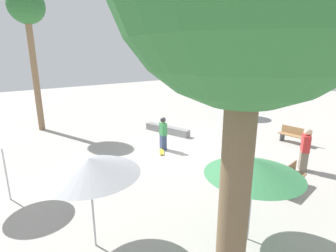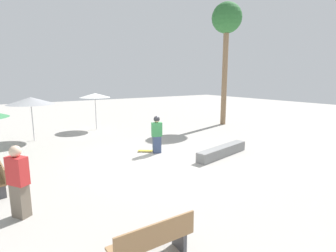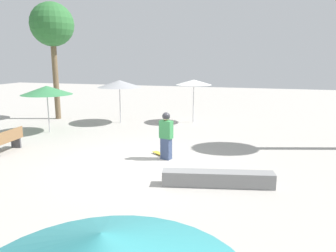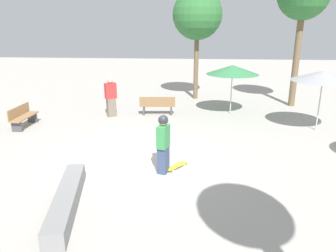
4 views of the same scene
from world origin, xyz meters
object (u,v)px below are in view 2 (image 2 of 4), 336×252
object	(u,v)px
concrete_ledge	(222,151)
shade_umbrella_grey	(31,101)
skater_main	(157,133)
bystander_watching	(19,182)
palm_tree_far_back	(227,24)
shade_umbrella_white	(95,95)
bench_far	(153,241)
skateboard	(147,151)

from	to	relation	value
concrete_ledge	shade_umbrella_grey	distance (m)	10.06
shade_umbrella_grey	concrete_ledge	bearing A→B (deg)	-140.12
skater_main	bystander_watching	xyz separation A→B (m)	(-2.86, 5.58, -0.01)
palm_tree_far_back	bystander_watching	xyz separation A→B (m)	(-6.48, 13.37, -6.02)
concrete_ledge	bystander_watching	xyz separation A→B (m)	(-0.88, 7.65, 0.68)
shade_umbrella_grey	shade_umbrella_white	bearing A→B (deg)	-72.29
skater_main	shade_umbrella_grey	bearing A→B (deg)	-37.33
bench_far	skater_main	bearing A→B (deg)	58.57
skater_main	shade_umbrella_white	bearing A→B (deg)	-70.75
concrete_ledge	shade_umbrella_grey	bearing A→B (deg)	39.88
bench_far	palm_tree_far_back	bearing A→B (deg)	40.36
shade_umbrella_white	palm_tree_far_back	bearing A→B (deg)	-111.15
bench_far	bystander_watching	size ratio (longest dim) A/B	0.90
shade_umbrella_white	shade_umbrella_grey	xyz separation A→B (m)	(-1.21, 3.80, -0.07)
concrete_ledge	skateboard	bearing A→B (deg)	45.75
shade_umbrella_white	shade_umbrella_grey	distance (m)	3.99
skater_main	concrete_ledge	distance (m)	2.95
palm_tree_far_back	skateboard	bearing A→B (deg)	111.97
shade_umbrella_grey	palm_tree_far_back	size ratio (longest dim) A/B	0.28
bench_far	bystander_watching	bearing A→B (deg)	120.62
skater_main	skateboard	distance (m)	0.96
bystander_watching	palm_tree_far_back	bearing A→B (deg)	-97.64
concrete_ledge	shade_umbrella_white	bearing A→B (deg)	16.05
concrete_ledge	bystander_watching	bearing A→B (deg)	96.53
bench_far	shade_umbrella_white	world-z (taller)	shade_umbrella_white
skater_main	shade_umbrella_grey	world-z (taller)	shade_umbrella_grey
skateboard	palm_tree_far_back	bearing A→B (deg)	-121.01
shade_umbrella_white	bystander_watching	distance (m)	11.02
palm_tree_far_back	concrete_ledge	bearing A→B (deg)	134.41
concrete_ledge	palm_tree_far_back	size ratio (longest dim) A/B	0.37
shade_umbrella_grey	skateboard	bearing A→B (deg)	-143.10
concrete_ledge	bystander_watching	distance (m)	7.73
shade_umbrella_grey	bystander_watching	xyz separation A→B (m)	(-8.46, 1.32, -1.25)
palm_tree_far_back	bystander_watching	bearing A→B (deg)	115.85
skater_main	bench_far	bearing A→B (deg)	73.49
concrete_ledge	shade_umbrella_white	distance (m)	9.37
skater_main	bystander_watching	distance (m)	6.27
skateboard	concrete_ledge	bearing A→B (deg)	172.77
concrete_ledge	bench_far	xyz separation A→B (m)	(-4.03, 5.82, 0.22)
skater_main	palm_tree_far_back	distance (m)	10.48
skateboard	palm_tree_far_back	distance (m)	11.11
shade_umbrella_grey	palm_tree_far_back	xyz separation A→B (m)	(-1.98, -12.05, 4.77)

